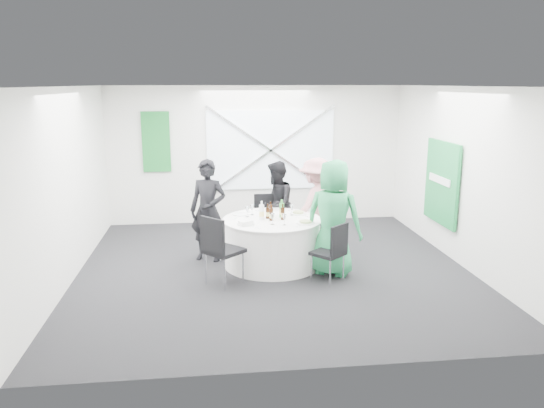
{
  "coord_description": "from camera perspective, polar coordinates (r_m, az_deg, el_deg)",
  "views": [
    {
      "loc": [
        -0.96,
        -7.81,
        2.85
      ],
      "look_at": [
        0.0,
        0.2,
        1.0
      ],
      "focal_mm": 35.0,
      "sensor_mm": 36.0,
      "label": 1
    }
  ],
  "objects": [
    {
      "name": "beer_bottle_a",
      "position": [
        8.33,
        -0.47,
        -0.97
      ],
      "size": [
        0.06,
        0.06,
        0.24
      ],
      "color": "#341909",
      "rests_on": "banquet_table"
    },
    {
      "name": "banquet_table",
      "position": [
        8.44,
        0.0,
        -4.1
      ],
      "size": [
        1.56,
        1.56,
        0.76
      ],
      "color": "white",
      "rests_on": "floor"
    },
    {
      "name": "floor",
      "position": [
        8.37,
        0.16,
        -7.0
      ],
      "size": [
        6.0,
        6.0,
        0.0
      ],
      "primitive_type": "plane",
      "color": "black",
      "rests_on": "ground"
    },
    {
      "name": "ceiling",
      "position": [
        7.87,
        0.18,
        12.55
      ],
      "size": [
        6.0,
        6.0,
        0.0
      ],
      "primitive_type": "plane",
      "rotation": [
        3.14,
        0.0,
        0.0
      ],
      "color": "white",
      "rests_on": "wall_back"
    },
    {
      "name": "knife_d",
      "position": [
        8.38,
        -3.94,
        -1.54
      ],
      "size": [
        0.08,
        0.14,
        0.01
      ],
      "primitive_type": "cube",
      "rotation": [
        0.0,
        0.0,
        2.68
      ],
      "color": "silver",
      "rests_on": "banquet_table"
    },
    {
      "name": "fork_e",
      "position": [
        8.03,
        -3.4,
        -2.16
      ],
      "size": [
        0.12,
        0.12,
        0.01
      ],
      "primitive_type": "cube",
      "rotation": [
        0.0,
        0.0,
        -2.36
      ],
      "color": "silver",
      "rests_on": "banquet_table"
    },
    {
      "name": "wine_glass_a",
      "position": [
        7.95,
        1.33,
        -1.4
      ],
      "size": [
        0.07,
        0.07,
        0.17
      ],
      "color": "white",
      "rests_on": "banquet_table"
    },
    {
      "name": "knife_c",
      "position": [
        8.16,
        3.8,
        -1.93
      ],
      "size": [
        0.12,
        0.12,
        0.01
      ],
      "primitive_type": "cube",
      "rotation": [
        0.0,
        0.0,
        -0.77
      ],
      "color": "silver",
      "rests_on": "banquet_table"
    },
    {
      "name": "green_water_bottle",
      "position": [
        8.41,
        1.05,
        -0.69
      ],
      "size": [
        0.08,
        0.08,
        0.29
      ],
      "color": "green",
      "rests_on": "banquet_table"
    },
    {
      "name": "chair_back_left",
      "position": [
        8.79,
        -6.63,
        -2.72
      ],
      "size": [
        0.52,
        0.51,
        0.85
      ],
      "rotation": [
        0.0,
        0.0,
        1.13
      ],
      "color": "black",
      "rests_on": "floor"
    },
    {
      "name": "chair_back",
      "position": [
        9.41,
        -0.68,
        -1.3
      ],
      "size": [
        0.42,
        0.43,
        0.92
      ],
      "rotation": [
        0.0,
        0.0,
        -0.01
      ],
      "color": "black",
      "rests_on": "floor"
    },
    {
      "name": "knife_e",
      "position": [
        7.83,
        -1.69,
        -2.55
      ],
      "size": [
        0.11,
        0.12,
        0.01
      ],
      "primitive_type": "cube",
      "rotation": [
        0.0,
        0.0,
        -2.4
      ],
      "color": "silver",
      "rests_on": "banquet_table"
    },
    {
      "name": "plate_back_left",
      "position": [
        8.63,
        -3.39,
        -1.08
      ],
      "size": [
        0.27,
        0.27,
        0.01
      ],
      "color": "white",
      "rests_on": "banquet_table"
    },
    {
      "name": "wine_glass_e",
      "position": [
        7.97,
        0.05,
        -1.35
      ],
      "size": [
        0.07,
        0.07,
        0.17
      ],
      "color": "white",
      "rests_on": "banquet_table"
    },
    {
      "name": "person_man_back",
      "position": [
        9.35,
        0.44,
        -0.01
      ],
      "size": [
        0.54,
        0.8,
        1.52
      ],
      "primitive_type": "imported",
      "rotation": [
        0.0,
        0.0,
        -1.76
      ],
      "color": "black",
      "rests_on": "floor"
    },
    {
      "name": "napkin",
      "position": [
        7.96,
        -2.84,
        -2.0
      ],
      "size": [
        0.24,
        0.21,
        0.05
      ],
      "primitive_type": "cube",
      "rotation": [
        0.0,
        0.0,
        0.52
      ],
      "color": "white",
      "rests_on": "plate_front_left"
    },
    {
      "name": "window_panel",
      "position": [
        10.93,
        -0.16,
        5.82
      ],
      "size": [
        2.6,
        0.03,
        1.6
      ],
      "primitive_type": "cube",
      "color": "white",
      "rests_on": "wall_back"
    },
    {
      "name": "wall_front",
      "position": [
        5.11,
        4.27,
        -3.58
      ],
      "size": [
        6.0,
        0.0,
        6.0
      ],
      "primitive_type": "plane",
      "rotation": [
        -1.57,
        0.0,
        0.0
      ],
      "color": "silver",
      "rests_on": "floor"
    },
    {
      "name": "fork_d",
      "position": [
        8.73,
        -2.69,
        -0.92
      ],
      "size": [
        0.1,
        0.13,
        0.01
      ],
      "primitive_type": "cube",
      "rotation": [
        0.0,
        0.0,
        2.54
      ],
      "color": "silver",
      "rests_on": "banquet_table"
    },
    {
      "name": "plate_back_right",
      "position": [
        8.66,
        2.84,
        -0.96
      ],
      "size": [
        0.27,
        0.27,
        0.04
      ],
      "color": "white",
      "rests_on": "banquet_table"
    },
    {
      "name": "person_woman_pink",
      "position": [
        9.1,
        4.75,
        -0.09
      ],
      "size": [
        1.12,
        1.03,
        1.62
      ],
      "primitive_type": "imported",
      "rotation": [
        0.0,
        0.0,
        -2.47
      ],
      "color": "#C68085",
      "rests_on": "floor"
    },
    {
      "name": "window_brace_b",
      "position": [
        10.89,
        -0.13,
        5.79
      ],
      "size": [
        2.63,
        0.05,
        1.84
      ],
      "primitive_type": "cube",
      "rotation": [
        0.0,
        -0.97,
        0.0
      ],
      "color": "silver",
      "rests_on": "window_panel"
    },
    {
      "name": "wall_left",
      "position": [
        8.2,
        -21.13,
        1.86
      ],
      "size": [
        0.0,
        6.0,
        6.0
      ],
      "primitive_type": "plane",
      "rotation": [
        1.57,
        0.0,
        1.57
      ],
      "color": "silver",
      "rests_on": "floor"
    },
    {
      "name": "clear_water_bottle",
      "position": [
        8.26,
        -1.12,
        -0.91
      ],
      "size": [
        0.08,
        0.08,
        0.3
      ],
      "color": "white",
      "rests_on": "banquet_table"
    },
    {
      "name": "wine_glass_d",
      "position": [
        8.54,
        2.16,
        -0.4
      ],
      "size": [
        0.07,
        0.07,
        0.17
      ],
      "color": "white",
      "rests_on": "banquet_table"
    },
    {
      "name": "chair_front_left",
      "position": [
        7.54,
        -5.7,
        -4.44
      ],
      "size": [
        0.66,
        0.66,
        1.03
      ],
      "rotation": [
        0.0,
        0.0,
        2.33
      ],
      "color": "black",
      "rests_on": "floor"
    },
    {
      "name": "beer_bottle_b",
      "position": [
        8.46,
        -0.16,
        -0.74
      ],
      "size": [
        0.06,
        0.06,
        0.25
      ],
      "color": "#341909",
      "rests_on": "banquet_table"
    },
    {
      "name": "fork_a",
      "position": [
        8.5,
        3.75,
        -1.33
      ],
      "size": [
        0.08,
        0.14,
        0.01
      ],
      "primitive_type": "cube",
      "rotation": [
        0.0,
        0.0,
        0.45
      ],
      "color": "silver",
      "rests_on": "banquet_table"
    },
    {
      "name": "plate_front_right",
      "position": [
        8.08,
        3.63,
        -1.98
      ],
      "size": [
        0.28,
        0.28,
        0.04
      ],
      "color": "white",
      "rests_on": "banquet_table"
    },
    {
      "name": "person_man_back_left",
      "position": [
        8.63,
        -6.89,
        -0.7
      ],
      "size": [
        0.71,
        0.59,
        1.66
      ],
      "primitive_type": "imported",
      "rotation": [
        0.0,
        0.0,
        -0.37
      ],
      "color": "black",
      "rests_on": "floor"
    },
    {
      "name": "knife_a",
      "position": [
        8.8,
        2.09,
        -0.81
      ],
      "size": [
        0.09,
        0.13,
        0.01
      ],
      "primitive_type": "cube",
      "rotation": [
        0.0,
        0.0,
        0.56
      ],
      "color": "silver",
      "rests_on": "banquet_table"
    },
    {
      "name": "fork_c",
      "position": [
        7.94,
        2.87,
        -2.34
      ],
      "size": [
        0.1,
        0.13,
        0.01
      ],
      "primitive_type": "cube",
      "rotation": [
        0.0,
        0.0,
        -0.63
      ],
      "color": "silver",
      "rests_on": "banquet_table"
    },
    {
      "name": "beer_bottle_c",
      "position": [
        8.27,
        1.16,
        -1.05
      ],
      "size": [
        0.06,
        0.06,
        0.25
      ],
      "color": "#341909",
      "rests_on": "banquet_table"
    },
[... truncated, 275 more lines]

